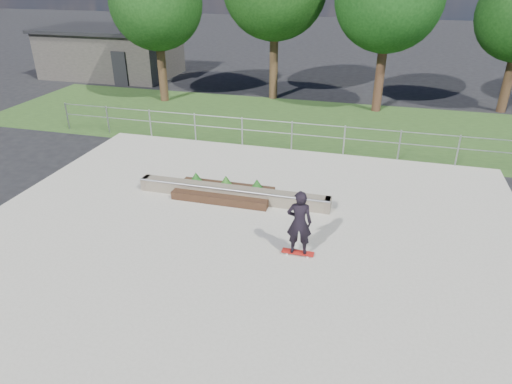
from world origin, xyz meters
TOP-DOWN VIEW (x-y plane):
  - ground at (0.00, 0.00)m, footprint 120.00×120.00m
  - grass_verge at (0.00, 11.00)m, footprint 30.00×8.00m
  - concrete_slab at (0.00, 0.00)m, footprint 15.00×15.00m
  - fence at (0.00, 7.50)m, footprint 20.06×0.06m
  - building at (-14.00, 18.00)m, footprint 8.40×5.40m
  - tree_far_left at (-8.00, 13.00)m, footprint 4.55×4.55m
  - grind_ledge at (-0.92, 2.86)m, footprint 6.00×0.44m
  - planter_bed at (-1.23, 2.98)m, footprint 3.00×1.20m
  - skateboarder at (1.57, 0.41)m, footprint 0.80×0.47m

SIDE VIEW (x-z plane):
  - ground at x=0.00m, z-range 0.00..0.00m
  - grass_verge at x=0.00m, z-range 0.00..0.02m
  - concrete_slab at x=0.00m, z-range 0.00..0.06m
  - planter_bed at x=-1.23m, z-range -0.06..0.55m
  - grind_ledge at x=-0.92m, z-range 0.05..0.48m
  - fence at x=0.00m, z-range 0.17..1.37m
  - skateboarder at x=1.57m, z-range 0.09..1.86m
  - building at x=-14.00m, z-range 0.01..3.01m
  - tree_far_left at x=-8.00m, z-range 1.28..8.43m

